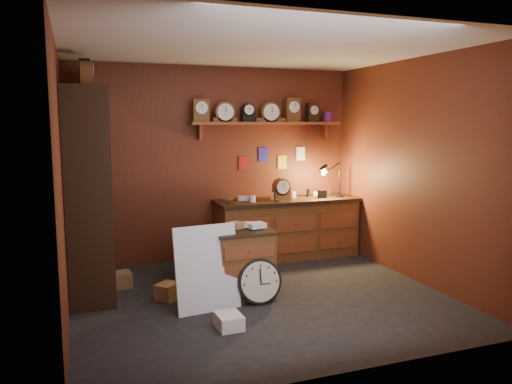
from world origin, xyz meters
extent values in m
plane|color=black|center=(0.00, 0.00, 0.00)|extent=(4.00, 4.00, 0.00)
cube|color=#602816|center=(0.00, 1.80, 1.35)|extent=(4.00, 0.02, 2.70)
cube|color=#602816|center=(0.00, -1.80, 1.35)|extent=(4.00, 0.02, 2.70)
cube|color=#602816|center=(-2.00, 0.00, 1.35)|extent=(0.02, 3.60, 2.70)
cube|color=#602816|center=(2.00, 0.00, 1.35)|extent=(0.02, 3.60, 2.70)
cube|color=beige|center=(0.00, 0.00, 2.70)|extent=(4.00, 3.60, 0.02)
cube|color=brown|center=(0.70, 1.65, 1.92)|extent=(2.20, 0.30, 0.04)
cube|color=brown|center=(-0.25, 1.72, 1.80)|extent=(0.04, 0.16, 0.20)
cube|color=brown|center=(1.65, 1.72, 1.80)|extent=(0.04, 0.16, 0.20)
cylinder|color=#B21419|center=(1.68, 1.65, 2.02)|extent=(0.16, 0.16, 0.15)
cube|color=maroon|center=(0.15, 1.79, 1.35)|extent=(0.14, 0.01, 0.20)
cube|color=#201C9C|center=(0.45, 1.79, 1.47)|extent=(0.14, 0.01, 0.20)
cube|color=gold|center=(0.75, 1.79, 1.35)|extent=(0.14, 0.01, 0.20)
cube|color=silver|center=(1.05, 1.79, 1.47)|extent=(0.14, 0.01, 0.20)
cube|color=black|center=(-1.98, 0.98, 1.15)|extent=(0.03, 1.60, 2.30)
cube|color=black|center=(-1.75, 0.20, 1.15)|extent=(0.45, 0.03, 2.30)
cube|color=black|center=(-1.75, 1.76, 1.15)|extent=(0.45, 0.03, 2.30)
cube|color=black|center=(-1.75, 0.98, 0.05)|extent=(0.43, 1.54, 0.03)
cube|color=black|center=(-1.75, 0.98, 0.55)|extent=(0.43, 1.54, 0.03)
cube|color=black|center=(-1.75, 0.98, 1.00)|extent=(0.43, 1.54, 0.03)
cube|color=black|center=(-1.75, 0.98, 1.45)|extent=(0.43, 1.54, 0.03)
cube|color=black|center=(-1.75, 0.98, 1.90)|extent=(0.43, 1.54, 0.03)
cube|color=black|center=(-1.75, 0.98, 2.28)|extent=(0.43, 1.54, 0.03)
cube|color=brown|center=(0.96, 1.48, 0.40)|extent=(2.02, 0.60, 0.80)
cube|color=black|center=(0.96, 1.48, 0.82)|extent=(2.08, 0.66, 0.05)
cube|color=brown|center=(0.96, 1.18, 0.40)|extent=(1.94, 0.02, 0.52)
cylinder|color=black|center=(1.77, 1.43, 0.86)|extent=(0.12, 0.12, 0.02)
cylinder|color=black|center=(1.77, 1.43, 1.05)|extent=(0.02, 0.02, 0.38)
cylinder|color=black|center=(1.65, 1.40, 1.29)|extent=(0.27, 0.09, 0.14)
cone|color=black|center=(1.51, 1.37, 1.25)|extent=(0.18, 0.14, 0.18)
cube|color=brown|center=(-0.18, 0.14, 0.36)|extent=(0.64, 0.54, 0.73)
cube|color=black|center=(-0.18, 0.14, 0.74)|extent=(0.68, 0.59, 0.03)
cube|color=brown|center=(-0.18, -0.13, 0.36)|extent=(0.56, 0.04, 0.62)
cylinder|color=black|center=(-0.07, -0.15, 0.24)|extent=(0.49, 0.16, 0.49)
cylinder|color=beige|center=(-0.07, -0.19, 0.25)|extent=(0.43, 0.10, 0.42)
cube|color=black|center=(-0.07, -0.19, 0.31)|extent=(0.01, 0.04, 0.16)
cube|color=black|center=(-0.02, -0.19, 0.22)|extent=(0.11, 0.01, 0.01)
cube|color=silver|center=(-0.64, -0.14, 0.00)|extent=(0.70, 0.27, 0.90)
cube|color=silver|center=(-0.44, 0.94, 0.28)|extent=(0.54, 0.54, 0.56)
cube|color=black|center=(-0.44, 0.66, 0.28)|extent=(0.46, 0.02, 0.45)
cube|color=olive|center=(-1.46, 0.91, 0.09)|extent=(0.31, 0.27, 0.18)
cube|color=white|center=(-0.57, -0.68, 0.07)|extent=(0.24, 0.28, 0.14)
cube|color=olive|center=(-0.98, 0.31, 0.09)|extent=(0.31, 0.31, 0.18)
camera|label=1|loc=(-1.88, -4.99, 1.93)|focal=35.00mm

